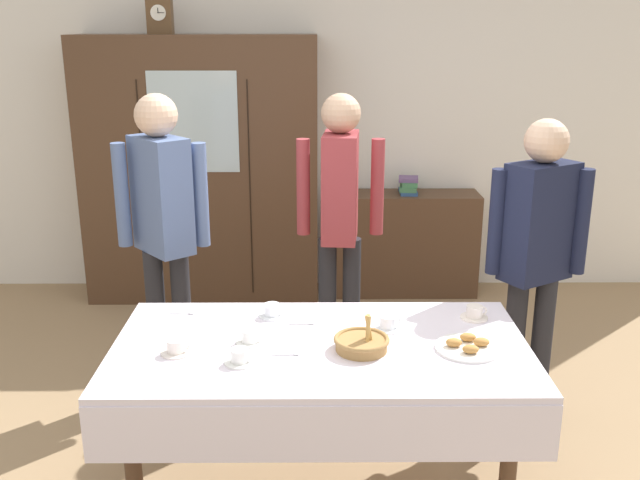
{
  "coord_description": "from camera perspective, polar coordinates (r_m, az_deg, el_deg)",
  "views": [
    {
      "loc": [
        -0.02,
        -3.03,
        2.11
      ],
      "look_at": [
        0.0,
        0.2,
        1.12
      ],
      "focal_mm": 39.96,
      "sensor_mm": 36.0,
      "label": 1
    }
  ],
  "objects": [
    {
      "name": "bread_basket",
      "position": [
        3.07,
        3.36,
        -8.21
      ],
      "size": [
        0.24,
        0.24,
        0.16
      ],
      "color": "#9E7542",
      "rests_on": "dining_table"
    },
    {
      "name": "spoon_near_left",
      "position": [
        3.32,
        -1.11,
        -6.71
      ],
      "size": [
        0.12,
        0.02,
        0.01
      ],
      "color": "silver",
      "rests_on": "dining_table"
    },
    {
      "name": "tea_cup_far_left",
      "position": [
        3.45,
        12.28,
        -5.72
      ],
      "size": [
        0.13,
        0.13,
        0.06
      ],
      "color": "white",
      "rests_on": "dining_table"
    },
    {
      "name": "tea_cup_mid_left",
      "position": [
        3.4,
        -3.84,
        -5.68
      ],
      "size": [
        0.13,
        0.13,
        0.06
      ],
      "color": "white",
      "rests_on": "dining_table"
    },
    {
      "name": "pastry_plate",
      "position": [
        3.14,
        11.76,
        -8.32
      ],
      "size": [
        0.28,
        0.28,
        0.05
      ],
      "color": "white",
      "rests_on": "dining_table"
    },
    {
      "name": "book_stack",
      "position": [
        5.62,
        7.08,
        4.34
      ],
      "size": [
        0.17,
        0.23,
        0.13
      ],
      "color": "#2D5184",
      "rests_on": "bookshelf_low"
    },
    {
      "name": "mantel_clock",
      "position": [
        5.5,
        -12.7,
        17.04
      ],
      "size": [
        0.18,
        0.11,
        0.24
      ],
      "color": "brown",
      "rests_on": "wall_cabinet"
    },
    {
      "name": "wall_cabinet",
      "position": [
        5.56,
        -9.5,
        5.47
      ],
      "size": [
        1.79,
        0.46,
        2.02
      ],
      "color": "#4C3321",
      "rests_on": "ground"
    },
    {
      "name": "tea_cup_center",
      "position": [
        3.28,
        5.46,
        -6.66
      ],
      "size": [
        0.13,
        0.13,
        0.06
      ],
      "color": "white",
      "rests_on": "dining_table"
    },
    {
      "name": "ground_plane",
      "position": [
        3.69,
        0.02,
        -17.79
      ],
      "size": [
        12.0,
        12.0,
        0.0
      ],
      "primitive_type": "plane",
      "color": "#997A56",
      "rests_on": "ground"
    },
    {
      "name": "dining_table",
      "position": [
        3.15,
        0.05,
        -10.27
      ],
      "size": [
        1.81,
        0.96,
        0.77
      ],
      "color": "#4C3321",
      "rests_on": "ground"
    },
    {
      "name": "person_behind_table_left",
      "position": [
        4.26,
        1.62,
        2.73
      ],
      "size": [
        0.52,
        0.38,
        1.72
      ],
      "color": "#232328",
      "rests_on": "ground"
    },
    {
      "name": "person_by_cabinet",
      "position": [
        4.08,
        -12.48,
        1.96
      ],
      "size": [
        0.52,
        0.4,
        1.75
      ],
      "color": "#232328",
      "rests_on": "ground"
    },
    {
      "name": "person_near_right_end",
      "position": [
        3.86,
        16.98,
        -0.28
      ],
      "size": [
        0.52,
        0.36,
        1.66
      ],
      "color": "#232328",
      "rests_on": "ground"
    },
    {
      "name": "spoon_front_edge",
      "position": [
        3.49,
        -10.67,
        -5.8
      ],
      "size": [
        0.12,
        0.02,
        0.01
      ],
      "color": "silver",
      "rests_on": "dining_table"
    },
    {
      "name": "spoon_center",
      "position": [
        3.03,
        -2.39,
        -9.14
      ],
      "size": [
        0.12,
        0.02,
        0.01
      ],
      "color": "silver",
      "rests_on": "dining_table"
    },
    {
      "name": "back_wall",
      "position": [
        5.73,
        -0.16,
        9.46
      ],
      "size": [
        6.4,
        0.1,
        2.7
      ],
      "primitive_type": "cube",
      "color": "silver",
      "rests_on": "ground"
    },
    {
      "name": "bookshelf_low",
      "position": [
        5.74,
        6.91,
        -0.27
      ],
      "size": [
        1.12,
        0.35,
        0.82
      ],
      "color": "#4C3321",
      "rests_on": "ground"
    },
    {
      "name": "tea_cup_far_right",
      "position": [
        3.1,
        -11.43,
        -8.45
      ],
      "size": [
        0.13,
        0.13,
        0.06
      ],
      "color": "white",
      "rests_on": "dining_table"
    },
    {
      "name": "tea_cup_near_left",
      "position": [
        2.97,
        -6.42,
        -9.31
      ],
      "size": [
        0.13,
        0.13,
        0.06
      ],
      "color": "white",
      "rests_on": "dining_table"
    },
    {
      "name": "tea_cup_near_right",
      "position": [
        3.14,
        -5.58,
        -7.77
      ],
      "size": [
        0.13,
        0.13,
        0.06
      ],
      "color": "white",
      "rests_on": "dining_table"
    }
  ]
}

